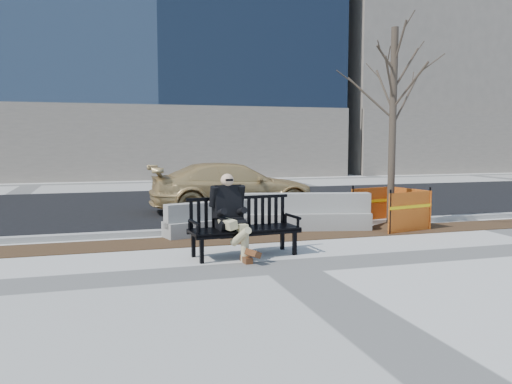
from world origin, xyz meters
TOP-DOWN VIEW (x-y plane):
  - ground at (0.00, 0.00)m, footprint 120.00×120.00m
  - mulch_strip at (0.00, 2.60)m, footprint 40.00×1.20m
  - asphalt_street at (0.00, 8.80)m, footprint 60.00×10.40m
  - curb at (0.00, 3.55)m, footprint 60.00×0.25m
  - building_right at (22.00, 26.00)m, footprint 20.00×12.00m
  - bench at (-0.47, 0.96)m, footprint 2.13×0.94m
  - seated_man at (-0.75, 0.99)m, footprint 0.75×1.14m
  - tree_fence at (3.74, 2.92)m, footprint 2.47×2.47m
  - sedan at (0.83, 6.97)m, footprint 5.03×2.08m
  - jersey_barrier_left at (-0.40, 3.37)m, footprint 2.69×1.22m
  - jersey_barrier_right at (1.65, 3.28)m, footprint 3.16×1.30m

SIDE VIEW (x-z plane):
  - ground at x=0.00m, z-range 0.00..0.00m
  - bench at x=-0.47m, z-range -0.55..0.55m
  - seated_man at x=-0.75m, z-range -0.76..0.76m
  - tree_fence at x=3.74m, z-range -2.56..2.56m
  - sedan at x=0.83m, z-range -0.73..0.73m
  - jersey_barrier_left at x=-0.40m, z-range -0.38..0.38m
  - jersey_barrier_right at x=1.65m, z-range -0.44..0.44m
  - asphalt_street at x=0.00m, z-range 0.00..0.01m
  - mulch_strip at x=0.00m, z-range -0.01..0.01m
  - curb at x=0.00m, z-range 0.00..0.12m
  - building_right at x=22.00m, z-range 0.00..25.00m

